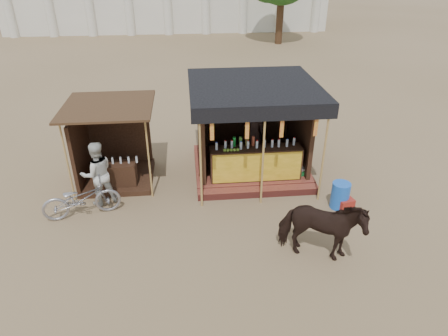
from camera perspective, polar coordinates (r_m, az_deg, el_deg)
ground at (r=9.59m, az=0.96°, el=-10.40°), size 120.00×120.00×0.00m
main_stall at (r=12.01m, az=3.96°, el=3.97°), size 3.60×3.61×2.78m
secondary_stall at (r=12.04m, az=-15.99°, el=1.98°), size 2.40×2.40×2.38m
cow at (r=8.91m, az=13.63°, el=-8.56°), size 2.00×1.39×1.54m
motorbike at (r=10.77m, az=-19.73°, el=-4.14°), size 2.04×1.11×1.01m
bystander at (r=10.97m, az=-17.63°, el=-0.78°), size 1.06×0.96×1.78m
blue_barrel at (r=10.97m, az=16.25°, el=-3.78°), size 0.55×0.55×0.73m
red_crate at (r=11.04m, az=16.81°, el=-4.88°), size 0.48×0.47×0.33m
cooler at (r=11.95m, az=9.85°, el=-0.86°), size 0.74×0.60×0.46m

